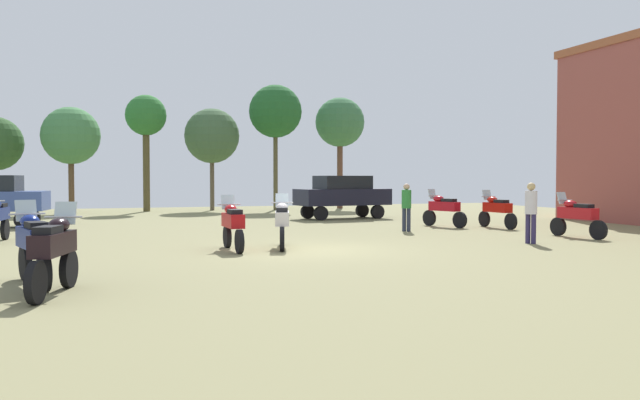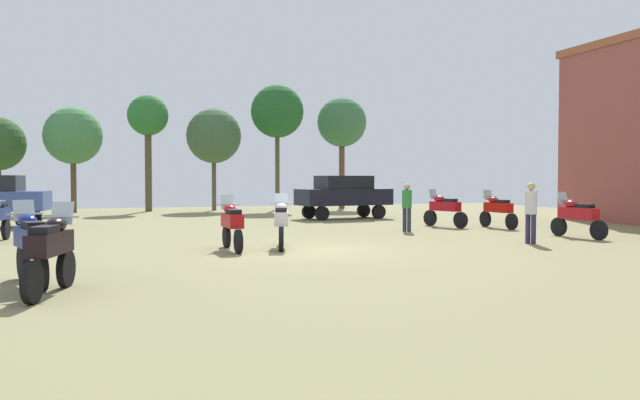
% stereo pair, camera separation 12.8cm
% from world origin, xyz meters
% --- Properties ---
extents(ground_plane, '(44.00, 52.00, 0.02)m').
position_xyz_m(ground_plane, '(0.00, 0.00, 0.01)').
color(ground_plane, '#817C53').
extents(motorcycle_2, '(0.62, 2.20, 1.44)m').
position_xyz_m(motorcycle_2, '(9.02, 4.74, 0.73)').
color(motorcycle_2, black).
rests_on(motorcycle_2, ground).
extents(motorcycle_3, '(0.62, 2.07, 1.44)m').
position_xyz_m(motorcycle_3, '(-1.89, 0.61, 0.73)').
color(motorcycle_3, black).
rests_on(motorcycle_3, ground).
extents(motorcycle_7, '(0.79, 2.12, 1.47)m').
position_xyz_m(motorcycle_7, '(-0.53, 0.71, 0.74)').
color(motorcycle_7, black).
rests_on(motorcycle_7, ground).
extents(motorcycle_8, '(0.64, 2.20, 1.44)m').
position_xyz_m(motorcycle_8, '(9.14, 0.57, 0.73)').
color(motorcycle_8, black).
rests_on(motorcycle_8, ground).
extents(motorcycle_9, '(0.85, 2.13, 1.46)m').
position_xyz_m(motorcycle_9, '(7.38, 5.85, 0.74)').
color(motorcycle_9, black).
rests_on(motorcycle_9, ground).
extents(motorcycle_10, '(0.82, 2.11, 1.50)m').
position_xyz_m(motorcycle_10, '(-6.28, -3.62, 0.75)').
color(motorcycle_10, black).
rests_on(motorcycle_10, ground).
extents(motorcycle_11, '(0.78, 2.09, 1.50)m').
position_xyz_m(motorcycle_11, '(-5.87, -4.74, 0.75)').
color(motorcycle_11, black).
rests_on(motorcycle_11, ground).
extents(car_3, '(4.48, 2.29, 2.00)m').
position_xyz_m(car_3, '(5.46, 11.78, 1.19)').
color(car_3, black).
rests_on(car_3, ground).
extents(person_1, '(0.48, 0.48, 1.70)m').
position_xyz_m(person_1, '(5.09, 4.47, 1.01)').
color(person_1, '#282E41').
rests_on(person_1, ground).
extents(person_2, '(0.46, 0.46, 1.76)m').
position_xyz_m(person_2, '(6.59, -0.49, 1.05)').
color(person_2, '#2E2650').
rests_on(person_2, ground).
extents(tree_2, '(2.28, 2.28, 6.57)m').
position_xyz_m(tree_2, '(-2.76, 21.31, 5.29)').
color(tree_2, brown).
rests_on(tree_2, ground).
extents(tree_3, '(3.13, 3.13, 7.40)m').
position_xyz_m(tree_3, '(4.62, 20.71, 5.82)').
color(tree_3, brown).
rests_on(tree_3, ground).
extents(tree_6, '(3.05, 3.05, 6.88)m').
position_xyz_m(tree_6, '(8.87, 21.17, 5.31)').
color(tree_6, brown).
rests_on(tree_6, ground).
extents(tree_7, '(3.19, 3.19, 5.94)m').
position_xyz_m(tree_7, '(0.95, 21.33, 4.35)').
color(tree_7, brown).
rests_on(tree_7, ground).
extents(tree_8, '(3.09, 3.09, 5.73)m').
position_xyz_m(tree_8, '(-6.71, 21.11, 4.18)').
color(tree_8, brown).
rests_on(tree_8, ground).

